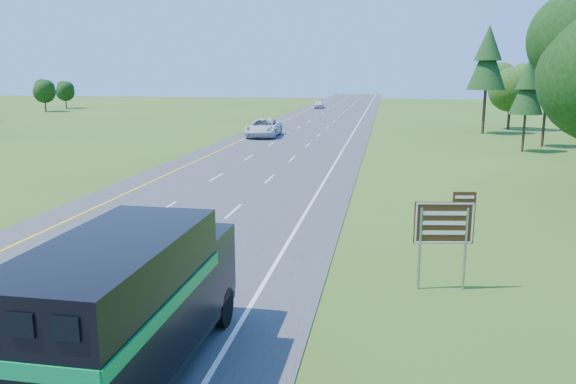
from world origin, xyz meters
The scene contains 6 objects.
road centered at (0.00, 50.00, 0.02)m, with size 15.00×260.00×0.04m, color #38383A.
lane_markings centered at (0.00, 50.00, 0.04)m, with size 11.15×260.00×0.01m.
horse_truck centered at (3.98, 3.95, 1.96)m, with size 2.62×8.13×3.59m.
white_suv centered at (-3.93, 53.38, 1.02)m, with size 3.26×7.06×1.96m, color silver.
far_car centered at (-3.97, 104.20, 0.79)m, with size 1.78×4.42×1.51m, color silver.
exit_sign centered at (11.32, 11.18, 2.12)m, with size 1.91×0.35×3.26m.
Camera 1 is at (9.37, -6.76, 6.95)m, focal length 35.00 mm.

